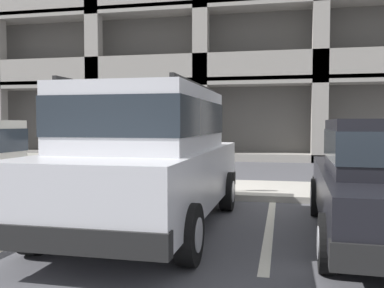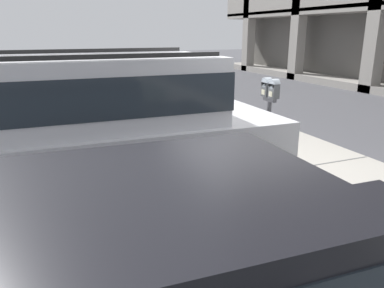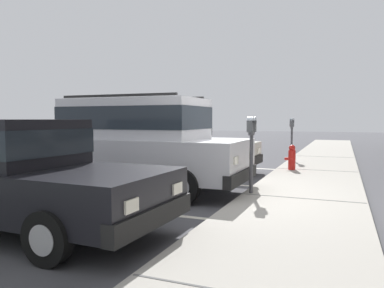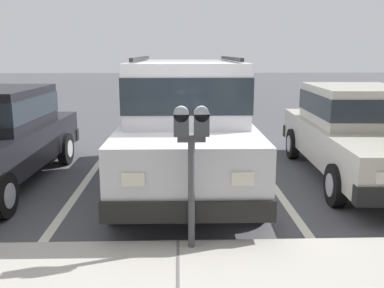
{
  "view_description": "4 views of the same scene",
  "coord_description": "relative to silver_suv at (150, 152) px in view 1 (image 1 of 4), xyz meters",
  "views": [
    {
      "loc": [
        1.71,
        -7.93,
        1.49
      ],
      "look_at": [
        0.2,
        -0.86,
        1.14
      ],
      "focal_mm": 40.0,
      "sensor_mm": 36.0,
      "label": 1
    },
    {
      "loc": [
        4.66,
        -2.91,
        2.27
      ],
      "look_at": [
        0.13,
        -1.05,
        0.79
      ],
      "focal_mm": 35.0,
      "sensor_mm": 36.0,
      "label": 2
    },
    {
      "loc": [
        6.89,
        1.98,
        1.55
      ],
      "look_at": [
        -0.5,
        -1.02,
        1.01
      ],
      "focal_mm": 35.0,
      "sensor_mm": 36.0,
      "label": 3
    },
    {
      "loc": [
        -0.01,
        4.49,
        2.11
      ],
      "look_at": [
        -0.19,
        -0.9,
        0.95
      ],
      "focal_mm": 40.0,
      "sensor_mm": 36.0,
      "label": 4
    }
  ],
  "objects": [
    {
      "name": "silver_suv",
      "position": [
        0.0,
        0.0,
        0.0
      ],
      "size": [
        2.05,
        4.8,
        2.03
      ],
      "rotation": [
        0.0,
        0.0,
        -0.01
      ],
      "color": "silver",
      "rests_on": "ground_plane"
    },
    {
      "name": "parking_meter_near",
      "position": [
        -0.01,
        2.52,
        0.13
      ],
      "size": [
        0.35,
        0.12,
        1.47
      ],
      "color": "#47474C",
      "rests_on": "sidewalk"
    },
    {
      "name": "fire_hydrant",
      "position": [
        -3.73,
        2.81,
        -0.62
      ],
      "size": [
        0.3,
        0.3,
        0.7
      ],
      "color": "red",
      "rests_on": "sidewalk"
    },
    {
      "name": "sidewalk",
      "position": [
        0.13,
        3.47,
        -1.03
      ],
      "size": [
        40.0,
        2.2,
        0.12
      ],
      "color": "#ADA89E",
      "rests_on": "ground_plane"
    },
    {
      "name": "ground_plane",
      "position": [
        0.13,
        2.17,
        -1.14
      ],
      "size": [
        80.0,
        80.0,
        0.1
      ],
      "color": "#4C4C51"
    },
    {
      "name": "parking_stall_lines",
      "position": [
        1.67,
        0.77,
        -1.08
      ],
      "size": [
        12.4,
        4.8,
        0.01
      ],
      "color": "silver",
      "rests_on": "ground_plane"
    }
  ]
}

